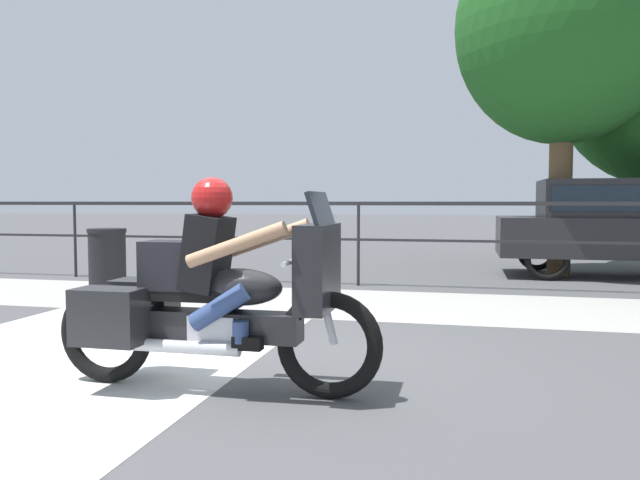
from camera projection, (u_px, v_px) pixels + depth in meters
ground_plane at (248, 371)px, 4.92m from camera, size 120.00×120.00×0.00m
sidewalk_band at (336, 303)px, 8.22m from camera, size 44.00×2.40×0.01m
crosswalk_band at (49, 365)px, 5.10m from camera, size 3.23×6.00×0.01m
fence_railing at (358, 220)px, 9.88m from camera, size 36.00×0.05×1.34m
motorcycle at (210, 296)px, 4.39m from camera, size 2.43×0.76×1.51m
parked_car at (612, 222)px, 11.02m from camera, size 4.07×1.76×1.73m
trash_bin at (107, 261)px, 9.11m from camera, size 0.55×0.55×0.95m
tree_behind_sign at (564, 27)px, 11.08m from camera, size 3.82×3.82×6.57m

